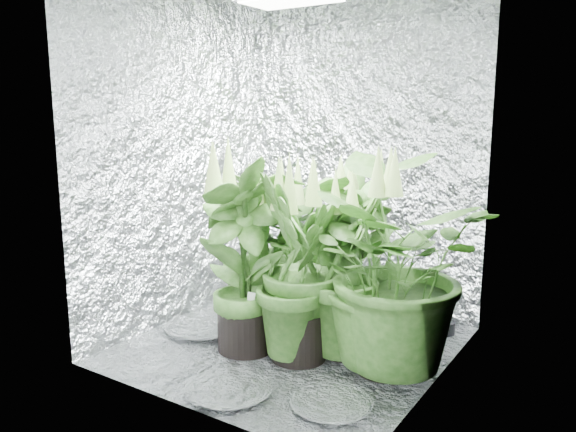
# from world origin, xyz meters

# --- Properties ---
(ground) EXTENTS (1.60, 1.60, 0.00)m
(ground) POSITION_xyz_m (0.00, 0.00, 0.00)
(ground) COLOR silver
(ground) RESTS_ON ground
(walls) EXTENTS (1.62, 1.62, 2.00)m
(walls) POSITION_xyz_m (0.00, 0.00, 1.00)
(walls) COLOR silver
(walls) RESTS_ON ground
(plant_a) EXTENTS (1.02, 1.02, 0.99)m
(plant_a) POSITION_xyz_m (-0.16, 0.35, 0.47)
(plant_a) COLOR black
(plant_a) RESTS_ON ground
(plant_b) EXTENTS (0.70, 0.70, 1.04)m
(plant_b) POSITION_xyz_m (0.16, 0.48, 0.48)
(plant_b) COLOR black
(plant_b) RESTS_ON ground
(plant_c) EXTENTS (0.58, 0.58, 0.97)m
(plant_c) POSITION_xyz_m (0.31, 0.06, 0.45)
(plant_c) COLOR black
(plant_c) RESTS_ON ground
(plant_d) EXTENTS (0.61, 0.61, 0.98)m
(plant_d) POSITION_xyz_m (-0.29, 0.16, 0.45)
(plant_d) COLOR black
(plant_d) RESTS_ON ground
(plant_e) EXTENTS (0.94, 0.94, 1.11)m
(plant_e) POSITION_xyz_m (0.55, -0.02, 0.53)
(plant_e) COLOR black
(plant_e) RESTS_ON ground
(plant_f) EXTENTS (0.67, 0.67, 1.12)m
(plant_f) POSITION_xyz_m (-0.17, -0.18, 0.51)
(plant_f) COLOR black
(plant_f) RESTS_ON ground
(plant_g) EXTENTS (0.63, 0.63, 1.04)m
(plant_g) POSITION_xyz_m (0.13, -0.12, 0.48)
(plant_g) COLOR black
(plant_g) RESTS_ON ground
(circulation_fan) EXTENTS (0.13, 0.27, 0.31)m
(circulation_fan) POSITION_xyz_m (0.62, 0.62, 0.13)
(circulation_fan) COLOR black
(circulation_fan) RESTS_ON ground
(plant_label) EXTENTS (0.05, 0.02, 0.07)m
(plant_label) POSITION_xyz_m (-0.11, -0.21, 0.30)
(plant_label) COLOR white
(plant_label) RESTS_ON plant_f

